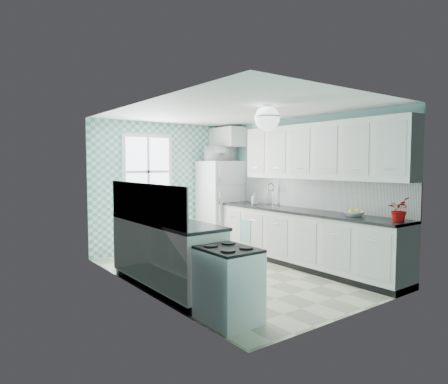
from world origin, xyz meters
TOP-DOWN VIEW (x-y plane):
  - floor at (0.00, 0.00)m, footprint 3.00×4.40m
  - ceiling at (0.00, 0.00)m, footprint 3.00×4.40m
  - wall_back at (0.00, 2.21)m, footprint 3.00×0.02m
  - wall_front at (0.00, -2.21)m, footprint 3.00×0.02m
  - wall_left at (-1.51, 0.00)m, footprint 0.02×4.40m
  - wall_right at (1.51, 0.00)m, footprint 0.02×4.40m
  - accent_wall at (0.00, 2.19)m, footprint 3.00×0.01m
  - window at (-0.35, 2.16)m, footprint 1.04×0.05m
  - backsplash_right at (1.49, -0.40)m, footprint 0.02×3.60m
  - backsplash_left at (-1.49, -0.07)m, footprint 0.02×2.15m
  - upper_cabinets_right at (1.33, -0.60)m, footprint 0.33×3.20m
  - upper_cabinet_fridge at (1.30, 1.83)m, footprint 0.40×0.74m
  - ceiling_light at (0.00, -0.80)m, footprint 0.34×0.34m
  - base_cabinets_right at (1.20, -0.40)m, footprint 0.60×3.60m
  - countertop_right at (1.19, -0.40)m, footprint 0.63×3.60m
  - base_cabinets_left at (-1.20, -0.07)m, footprint 0.60×2.15m
  - countertop_left at (-1.19, -0.07)m, footprint 0.63×2.15m
  - fridge at (1.11, 1.80)m, footprint 0.77×0.76m
  - stove at (-1.20, -1.50)m, footprint 0.52×0.65m
  - sink at (1.20, 0.53)m, footprint 0.57×0.48m
  - rug at (0.22, 0.60)m, footprint 0.91×1.14m
  - dish_towel at (0.89, 0.70)m, footprint 0.08×0.27m
  - fruit_bowl at (1.20, -1.38)m, footprint 0.29×0.29m
  - potted_plant at (1.20, -2.05)m, footprint 0.36×0.34m
  - soap_bottle at (1.25, 0.88)m, footprint 0.12×0.12m
  - microwave at (1.11, 1.80)m, footprint 0.58×0.41m

SIDE VIEW (x-z plane):
  - floor at x=0.00m, z-range -0.02..0.00m
  - rug at x=0.22m, z-range 0.00..0.02m
  - stove at x=-1.20m, z-range 0.02..0.81m
  - base_cabinets_right at x=1.20m, z-range 0.00..0.90m
  - base_cabinets_left at x=-1.20m, z-range 0.00..0.90m
  - dish_towel at x=0.89m, z-range 0.28..0.68m
  - fridge at x=1.11m, z-range 0.00..1.76m
  - countertop_right at x=1.19m, z-range 0.90..0.94m
  - countertop_left at x=-1.19m, z-range 0.90..0.94m
  - sink at x=1.20m, z-range 0.66..1.19m
  - fruit_bowl at x=1.20m, z-range 0.94..1.01m
  - soap_bottle at x=1.25m, z-range 0.94..1.15m
  - potted_plant at x=1.20m, z-range 0.94..1.26m
  - backsplash_right at x=1.49m, z-range 0.94..1.45m
  - backsplash_left at x=-1.49m, z-range 0.94..1.45m
  - wall_back at x=0.00m, z-range 0.00..2.50m
  - wall_front at x=0.00m, z-range 0.00..2.50m
  - wall_left at x=-1.51m, z-range 0.00..2.50m
  - wall_right at x=1.51m, z-range 0.00..2.50m
  - accent_wall at x=0.00m, z-range 0.00..2.50m
  - window at x=-0.35m, z-range 0.83..2.27m
  - upper_cabinets_right at x=1.33m, z-range 1.45..2.35m
  - microwave at x=1.11m, z-range 1.76..2.07m
  - upper_cabinet_fridge at x=1.30m, z-range 2.05..2.45m
  - ceiling_light at x=0.00m, z-range 2.15..2.50m
  - ceiling at x=0.00m, z-range 2.50..2.52m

